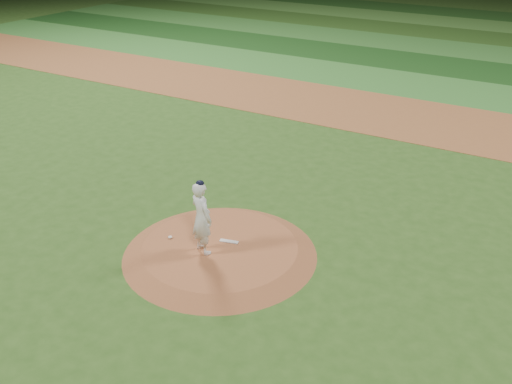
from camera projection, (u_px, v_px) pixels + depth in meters
name	position (u px, v px, depth m)	size (l,w,h in m)	color
ground	(220.00, 254.00, 16.20)	(120.00, 120.00, 0.00)	#2F561B
infield_dirt_band	(385.00, 114.00, 26.94)	(70.00, 6.00, 0.02)	#96582E
outfield_stripe_0	(419.00, 86.00, 31.16)	(70.00, 5.00, 0.02)	#34792C
outfield_stripe_1	(442.00, 66.00, 35.00)	(70.00, 5.00, 0.02)	#174315
outfield_stripe_2	(461.00, 50.00, 38.84)	(70.00, 5.00, 0.02)	#306D27
outfield_stripe_3	(477.00, 36.00, 42.68)	(70.00, 5.00, 0.02)	#254B18
outfield_stripe_4	(490.00, 25.00, 46.51)	(70.00, 5.00, 0.02)	#3D742A
outfield_stripe_5	(501.00, 16.00, 50.35)	(70.00, 5.00, 0.02)	#1C4616
pitchers_mound	(220.00, 250.00, 16.14)	(5.50, 5.50, 0.25)	#A05831
pitching_rubber	(229.00, 241.00, 16.30)	(0.55, 0.14, 0.03)	white
rosin_bag	(170.00, 237.00, 16.47)	(0.13, 0.13, 0.07)	white
pitcher_on_mound	(202.00, 217.00, 15.40)	(0.90, 0.75, 2.17)	white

